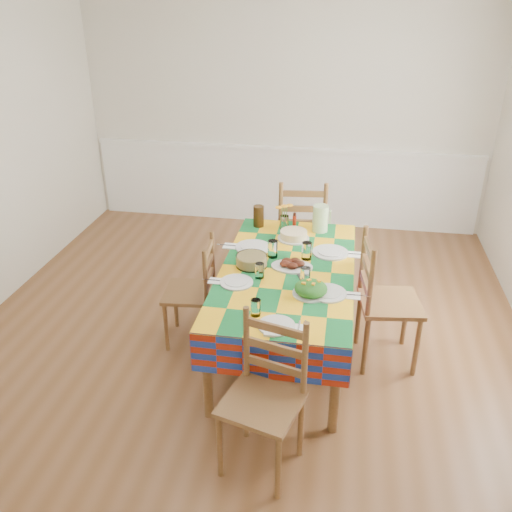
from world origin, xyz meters
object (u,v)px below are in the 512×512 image
Objects in this scene: chair_left at (194,292)px; chair_near at (265,399)px; dining_table at (287,278)px; meat_platter at (292,265)px; chair_far at (301,231)px; chair_right at (384,302)px; green_pitcher at (320,218)px; tea_pitcher at (259,216)px.

chair_near is at bearing 27.82° from chair_left.
dining_table is at bearing 106.39° from chair_near.
chair_near reaches higher than meat_platter.
chair_far is (-0.03, 1.09, -0.22)m from meat_platter.
meat_platter is 0.72m from chair_right.
chair_far is 1.34m from chair_right.
chair_left is 1.43m from chair_right.
chair_far is (-0.19, 0.39, -0.31)m from green_pitcher.
chair_right is (0.70, 1.13, 0.03)m from chair_near.
chair_right is at bearing 84.71° from chair_left.
chair_right is at bearing 73.92° from chair_near.
green_pitcher is 0.22× the size of chair_right.
chair_far is at bearing 91.32° from meat_platter.
green_pitcher reaches higher than dining_table.
chair_near reaches higher than tea_pitcher.
tea_pitcher is at bearing 42.02° from chair_far.
chair_near is at bearing 84.13° from chair_far.
dining_table is at bearing -104.51° from green_pitcher.
tea_pitcher is 0.18× the size of chair_right.
chair_near is (-0.18, -1.87, -0.35)m from green_pitcher.
chair_far is 1.17× the size of chair_left.
chair_far is at bearing 105.96° from chair_near.
green_pitcher is at bearing 27.53° from chair_right.
chair_left reaches higher than meat_platter.
dining_table is 0.78m from green_pitcher.
dining_table is 0.74m from chair_left.
tea_pitcher is at bearing 178.57° from green_pitcher.
chair_far reaches higher than green_pitcher.
chair_near is (0.01, -1.13, -0.16)m from dining_table.
tea_pitcher is at bearing 117.12° from meat_platter.
chair_left is at bearing 81.99° from chair_right.
tea_pitcher is 0.19× the size of chair_near.
green_pitcher is (0.19, 0.73, 0.19)m from dining_table.
meat_platter is at bearing 79.08° from chair_right.
green_pitcher is at bearing 75.49° from dining_table.
dining_table is 9.86× the size of tea_pitcher.
meat_platter is 0.81m from tea_pitcher.
chair_right reaches higher than dining_table.
tea_pitcher is 0.58m from chair_far.
tea_pitcher is (-0.34, 0.75, 0.17)m from dining_table.
chair_far reaches higher than meat_platter.
chair_near is at bearing -90.90° from meat_platter.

